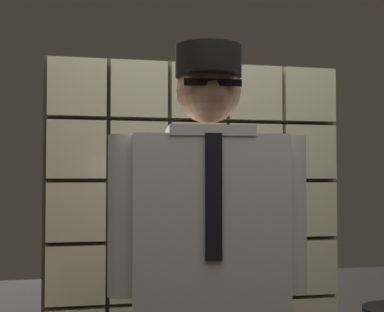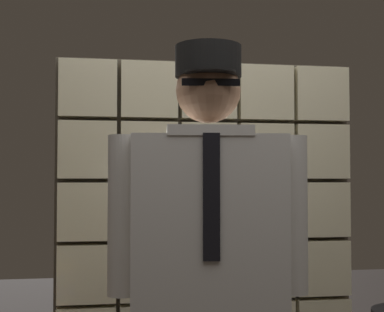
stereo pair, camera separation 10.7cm
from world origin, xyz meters
The scene contains 2 objects.
glass_block_wall centered at (0.00, 1.36, 0.96)m, with size 1.64×0.10×1.96m.
standing_person centered at (-0.21, 0.26, 0.92)m, with size 0.70×0.32×1.76m.
Camera 1 is at (-0.69, -1.67, 1.29)m, focal length 53.27 mm.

